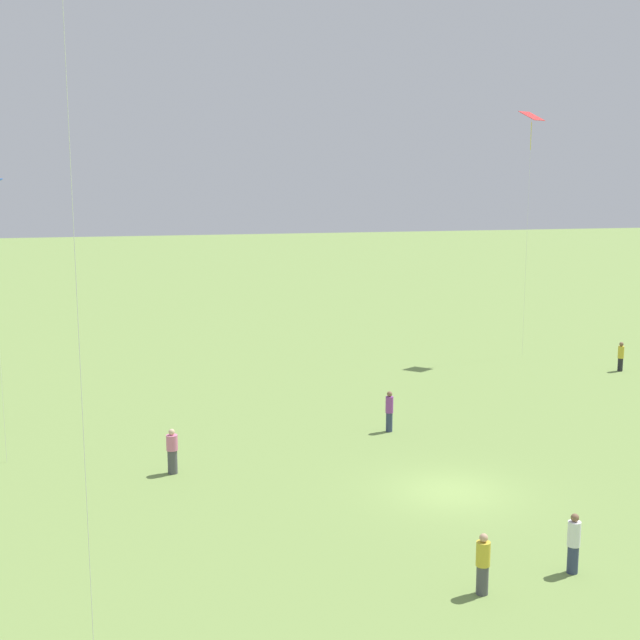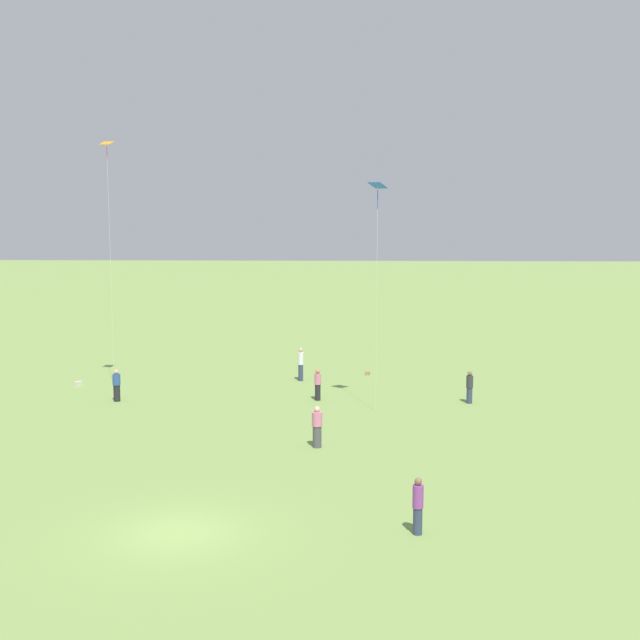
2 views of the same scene
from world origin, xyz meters
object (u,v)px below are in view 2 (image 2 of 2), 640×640
object	(u,v)px
person_9	(301,364)
picnic_bag_1	(78,384)
person_2	(418,506)
kite_0	(107,165)
person_3	(317,427)
kite_1	(378,198)
person_6	(470,387)
person_1	(117,386)
person_0	(318,385)
picnic_bag_0	(367,373)

from	to	relation	value
person_9	picnic_bag_1	size ratio (longest dim) A/B	4.12
person_2	kite_0	size ratio (longest dim) A/B	0.14
kite_0	picnic_bag_1	xyz separation A→B (m)	(0.99, 2.31, -12.01)
person_3	kite_1	size ratio (longest dim) A/B	0.16
person_6	person_1	bearing A→B (deg)	-51.61
person_0	person_3	world-z (taller)	person_3
picnic_bag_0	person_2	bearing A→B (deg)	-177.72
picnic_bag_0	kite_0	bearing A→B (deg)	108.09
person_3	kite_0	size ratio (longest dim) A/B	0.13
person_6	person_9	bearing A→B (deg)	-82.74
kite_1	person_0	bearing A→B (deg)	45.07
person_2	picnic_bag_0	bearing A→B (deg)	18.30
picnic_bag_1	picnic_bag_0	bearing A→B (deg)	-77.63
person_1	person_2	size ratio (longest dim) A/B	0.91
kite_0	picnic_bag_0	size ratio (longest dim) A/B	41.93
person_2	picnic_bag_1	xyz separation A→B (m)	(21.52, 17.25, -0.80)
person_1	person_3	bearing A→B (deg)	-126.11
person_1	person_6	distance (m)	18.18
person_1	kite_1	world-z (taller)	kite_1
person_9	picnic_bag_1	xyz separation A→B (m)	(-1.82, 12.37, -0.84)
person_6	kite_0	xyz separation A→B (m)	(2.53, 19.00, 11.30)
person_2	person_3	distance (m)	10.28
person_9	picnic_bag_1	distance (m)	12.53
person_0	person_9	distance (m)	5.04
person_6	person_0	bearing A→B (deg)	-55.06
person_2	picnic_bag_1	size ratio (longest dim) A/B	3.96
kite_0	person_6	bearing A→B (deg)	52.35
kite_1	person_2	bearing A→B (deg)	176.31
kite_0	kite_1	world-z (taller)	kite_0
picnic_bag_0	picnic_bag_1	bearing A→B (deg)	102.37
person_9	picnic_bag_0	world-z (taller)	person_9
person_3	picnic_bag_1	bearing A→B (deg)	146.06
person_6	picnic_bag_0	bearing A→B (deg)	-106.36
kite_1	picnic_bag_1	world-z (taller)	kite_1
person_0	person_2	distance (m)	18.81
person_3	picnic_bag_0	bearing A→B (deg)	87.63
person_2	kite_0	bearing A→B (deg)	52.07
person_3	person_6	bearing A→B (deg)	54.60
person_0	picnic_bag_0	world-z (taller)	person_0
person_3	picnic_bag_0	distance (m)	15.62
kite_1	picnic_bag_1	bearing A→B (deg)	65.24
person_0	person_1	world-z (taller)	person_1
person_2	kite_0	xyz separation A→B (m)	(20.53, 14.94, 11.22)
person_6	picnic_bag_1	distance (m)	21.60
person_1	person_2	world-z (taller)	person_2
kite_0	person_3	bearing A→B (deg)	16.51
picnic_bag_0	person_3	bearing A→B (deg)	170.86
person_1	person_3	world-z (taller)	person_3
person_1	person_3	distance (m)	13.46
person_6	picnic_bag_0	size ratio (longest dim) A/B	5.25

